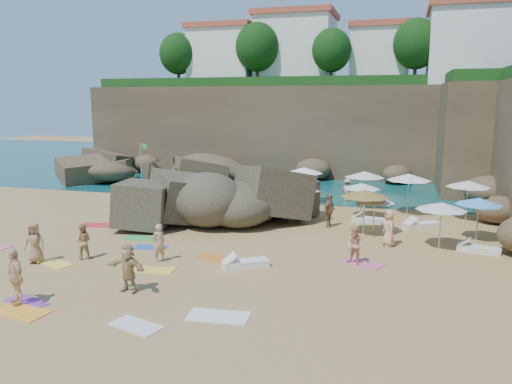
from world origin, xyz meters
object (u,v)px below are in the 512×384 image
(parasol_0, at_px, (304,188))
(lounger_0, at_px, (274,211))
(rock_outcrop, at_px, (217,220))
(person_stand_6, at_px, (159,243))
(person_stand_5, at_px, (175,180))
(parasol_1, at_px, (409,177))
(person_stand_1, at_px, (83,241))
(person_stand_3, at_px, (329,211))
(flag_pole, at_px, (142,159))
(parasol_2, at_px, (304,170))
(person_stand_2, at_px, (347,190))
(person_stand_4, at_px, (389,228))

(parasol_0, bearing_deg, lounger_0, 165.38)
(rock_outcrop, distance_m, person_stand_6, 7.77)
(parasol_0, height_order, person_stand_5, person_stand_5)
(parasol_1, bearing_deg, person_stand_1, -136.32)
(rock_outcrop, relative_size, parasol_0, 3.91)
(rock_outcrop, relative_size, person_stand_3, 4.32)
(flag_pole, distance_m, person_stand_6, 19.17)
(parasol_1, bearing_deg, parasol_2, 166.39)
(person_stand_2, xyz_separation_m, person_stand_3, (-0.19, -7.39, 0.12))
(parasol_2, bearing_deg, flag_pole, 169.41)
(flag_pole, relative_size, parasol_0, 1.77)
(parasol_2, distance_m, person_stand_6, 14.43)
(person_stand_1, bearing_deg, person_stand_2, -146.10)
(lounger_0, relative_size, person_stand_5, 0.96)
(lounger_0, bearing_deg, parasol_2, 47.44)
(parasol_2, relative_size, lounger_0, 1.37)
(person_stand_2, relative_size, person_stand_5, 0.81)
(parasol_2, bearing_deg, person_stand_3, -66.93)
(parasol_2, xyz_separation_m, person_stand_2, (2.74, 1.41, -1.42))
(parasol_1, height_order, lounger_0, parasol_1)
(lounger_0, distance_m, person_stand_1, 12.28)
(rock_outcrop, height_order, person_stand_4, person_stand_4)
(lounger_0, bearing_deg, flag_pole, 128.04)
(rock_outcrop, height_order, flag_pole, flag_pole)
(person_stand_3, xyz_separation_m, person_stand_5, (-12.46, 7.02, 0.06))
(flag_pole, relative_size, parasol_2, 1.39)
(person_stand_1, xyz_separation_m, person_stand_4, (12.61, 5.68, 0.10))
(parasol_0, distance_m, parasol_1, 6.41)
(parasol_0, distance_m, person_stand_2, 5.97)
(lounger_0, xyz_separation_m, person_stand_3, (3.69, -2.34, 0.76))
(parasol_0, bearing_deg, parasol_2, 100.66)
(parasol_1, relative_size, person_stand_1, 1.68)
(parasol_1, bearing_deg, person_stand_3, -133.08)
(parasol_2, bearing_deg, person_stand_4, -56.86)
(flag_pole, height_order, person_stand_5, flag_pole)
(rock_outcrop, xyz_separation_m, person_stand_6, (0.31, -7.72, 0.82))
(rock_outcrop, height_order, person_stand_5, person_stand_5)
(parasol_2, bearing_deg, person_stand_2, 27.19)
(person_stand_2, distance_m, person_stand_5, 12.65)
(flag_pole, relative_size, person_stand_3, 1.95)
(parasol_2, relative_size, person_stand_3, 1.40)
(lounger_0, bearing_deg, person_stand_4, -62.13)
(person_stand_4, xyz_separation_m, person_stand_5, (-15.66, 9.85, 0.09))
(person_stand_1, height_order, person_stand_5, person_stand_5)
(parasol_1, distance_m, lounger_0, 8.31)
(rock_outcrop, height_order, lounger_0, rock_outcrop)
(person_stand_4, xyz_separation_m, person_stand_6, (-9.29, -5.11, -0.05))
(person_stand_1, relative_size, person_stand_4, 0.89)
(parasol_1, bearing_deg, person_stand_6, -129.59)
(flag_pole, height_order, parasol_1, flag_pole)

